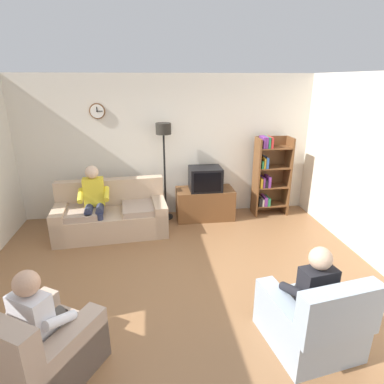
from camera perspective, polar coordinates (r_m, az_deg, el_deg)
ground_plane at (r=4.35m, az=-1.52°, el=-17.11°), size 12.00×12.00×0.00m
back_wall_assembly at (r=6.26m, az=-4.28°, el=8.04°), size 6.20×0.17×2.70m
couch at (r=5.82m, az=-14.17°, el=-4.15°), size 1.96×1.02×0.90m
tv_stand at (r=6.25m, az=2.29°, el=-2.07°), size 1.10×0.56×0.59m
tv at (r=6.05m, az=2.40°, el=2.39°), size 0.60×0.49×0.44m
bookshelf at (r=6.49m, az=13.57°, el=2.94°), size 0.68×0.36×1.58m
floor_lamp at (r=5.94m, az=-5.05°, el=8.35°), size 0.28×0.28×1.85m
armchair_near_window at (r=3.47m, az=-25.54°, el=-24.35°), size 1.14×1.17×0.90m
armchair_near_bookshelf at (r=3.67m, az=20.53°, el=-20.75°), size 0.93×0.99×0.90m
person_on_couch at (r=5.62m, az=-17.12°, el=-1.08°), size 0.53×0.56×1.24m
person_in_left_armchair at (r=3.31m, az=-25.16°, el=-19.53°), size 0.61×0.64×1.12m
person_in_right_armchair at (r=3.54m, az=20.28°, el=-16.00°), size 0.56×0.58×1.12m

